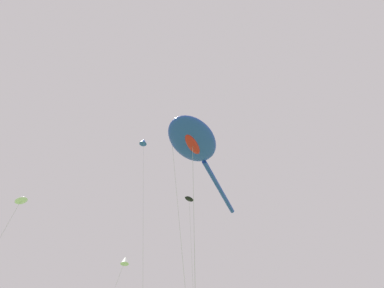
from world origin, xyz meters
name	(u,v)px	position (x,y,z in m)	size (l,w,h in m)	color
big_show_kite	(194,143)	(0.15, 16.49, 19.07)	(9.70, 11.01, 19.60)	blue
small_kite_bird_shape	(125,261)	(-2.22, 27.78, 14.36)	(3.52, 1.04, 14.80)	white
small_kite_diamond_red	(143,143)	(-2.42, 24.29, 24.97)	(2.52, 1.64, 25.55)	blue
small_kite_stunt_black	(20,202)	(-10.59, 21.15, 14.58)	(1.52, 4.83, 14.90)	white
small_kite_tiny_distant	(172,141)	(-1.38, 17.18, 19.40)	(3.40, 2.62, 20.58)	black
small_kite_streamer_purple	(189,202)	(3.14, 26.43, 20.65)	(1.92, 1.41, 21.11)	black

